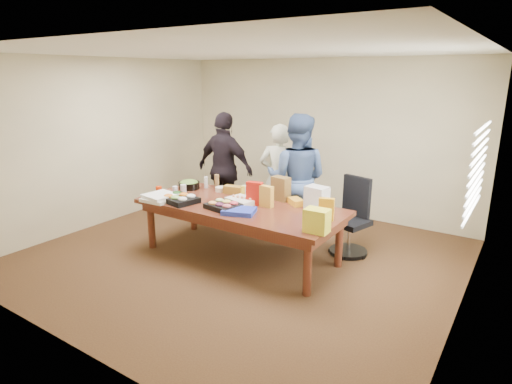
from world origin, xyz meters
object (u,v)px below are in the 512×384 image
Objects in this scene: person_center at (279,178)px; sheet_cake at (242,201)px; office_chair at (350,219)px; person_right at (297,179)px; salad_bowl at (189,185)px; conference_table at (240,231)px.

sheet_cake is (0.10, -1.16, -0.07)m from person_center.
person_right is at bearing -167.92° from office_chair.
sheet_cake is at bearing -8.73° from salad_bowl.
office_chair is 0.60× the size of person_center.
salad_bowl is at bearing 22.33° from person_center.
salad_bowl is (-1.12, 0.23, 0.43)m from conference_table.
person_right reaches higher than conference_table.
salad_bowl is (-1.46, -0.72, -0.15)m from person_right.
office_chair is at bearing 36.60° from conference_table.
sheet_cake is at bearing 52.60° from person_right.
conference_table is at bearing -127.57° from office_chair.
conference_table is 1.17m from person_right.
office_chair is 1.51m from sheet_cake.
conference_table is 1.64× the size of person_center.
person_center is 1.16m from sheet_cake.
conference_table is 8.76× the size of salad_bowl.
person_right is 4.84× the size of sheet_cake.
office_chair is 2.62× the size of sheet_cake.
person_center is at bearing 109.10° from sheet_cake.
office_chair is at bearing 144.28° from person_center.
salad_bowl reaches higher than sheet_cake.
conference_table is 2.72× the size of office_chair.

